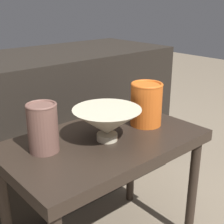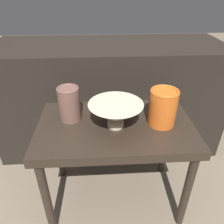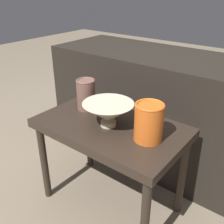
% 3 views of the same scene
% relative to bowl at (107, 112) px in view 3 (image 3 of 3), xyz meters
% --- Properties ---
extents(ground_plane, '(8.00, 8.00, 0.00)m').
position_rel_bowl_xyz_m(ground_plane, '(0.00, 0.02, -0.54)').
color(ground_plane, '#7F705B').
extents(table, '(0.68, 0.41, 0.48)m').
position_rel_bowl_xyz_m(table, '(0.00, 0.02, -0.13)').
color(table, '#2D231C').
rests_on(table, ground_plane).
extents(couch_backdrop, '(1.39, 0.50, 0.69)m').
position_rel_bowl_xyz_m(couch_backdrop, '(0.00, 0.54, -0.20)').
color(couch_backdrop, black).
rests_on(couch_backdrop, ground_plane).
extents(bowl, '(0.23, 0.23, 0.11)m').
position_rel_bowl_xyz_m(bowl, '(0.00, 0.00, 0.00)').
color(bowl, beige).
rests_on(bowl, table).
extents(vase_textured_left, '(0.09, 0.09, 0.15)m').
position_rel_bowl_xyz_m(vase_textured_left, '(-0.19, 0.07, 0.01)').
color(vase_textured_left, brown).
rests_on(vase_textured_left, table).
extents(vase_colorful_right, '(0.12, 0.12, 0.16)m').
position_rel_bowl_xyz_m(vase_colorful_right, '(0.20, 0.01, 0.02)').
color(vase_colorful_right, orange).
rests_on(vase_colorful_right, table).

